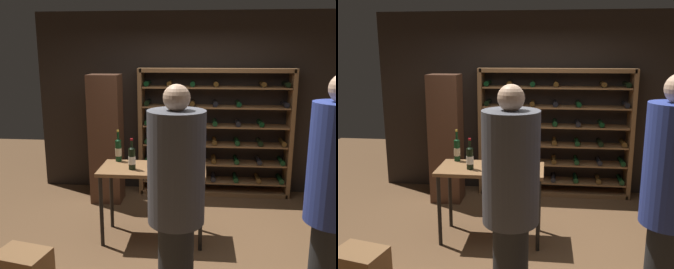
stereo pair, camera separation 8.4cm
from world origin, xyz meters
The scene contains 11 objects.
ground_plane centered at (0.00, 0.00, 0.00)m, with size 9.94×9.94×0.00m, color brown.
back_wall centered at (0.00, 1.97, 1.38)m, with size 4.72×0.10×2.76m, color black.
wine_rack centered at (0.39, 1.76, 0.96)m, with size 2.28×0.32×1.93m.
tasting_table centered at (-0.34, 0.26, 0.77)m, with size 1.21×0.57×0.87m.
person_guest_blue_shirt centered at (0.01, -0.99, 1.07)m, with size 0.45×0.45×1.93m.
person_bystander_dark_jacket centered at (1.23, -0.96, 1.12)m, with size 0.43×0.43×2.02m.
wine_crate centered at (-1.46, -0.74, 0.16)m, with size 0.48×0.34×0.33m, color brown.
display_cabinet centered at (-1.17, 1.34, 0.93)m, with size 0.44×0.36×1.86m, color #4C2D1E.
wine_bottle_amber_reserve centered at (-0.57, 0.18, 1.01)m, with size 0.08×0.08×0.36m.
wine_bottle_black_capsule centered at (-0.79, 0.47, 1.02)m, with size 0.08×0.08×0.39m.
wine_glass_stemmed_right centered at (-0.37, 0.31, 0.99)m, with size 0.08×0.08×0.17m.
Camera 1 is at (0.20, -3.74, 2.17)m, focal length 39.50 mm.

